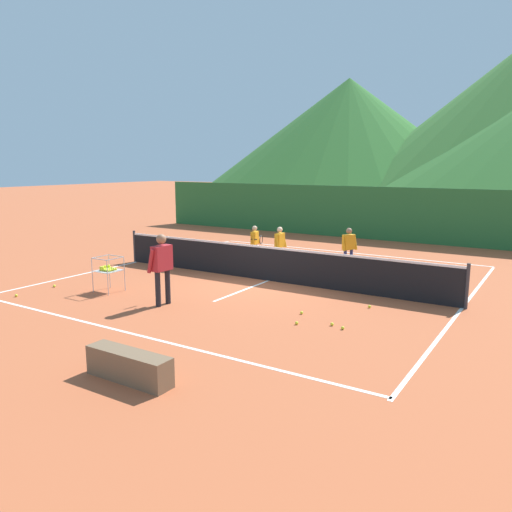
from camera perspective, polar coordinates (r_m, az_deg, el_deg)
ground_plane at (r=14.08m, az=1.42°, el=-2.83°), size 120.00×120.00×0.00m
line_baseline_near at (r=10.10m, az=-14.11°, el=-8.54°), size 10.26×0.08×0.01m
line_baseline_far at (r=18.87m, az=9.90°, el=0.46°), size 10.26×0.08×0.01m
line_sideline_west at (r=17.21m, az=-13.43°, el=-0.65°), size 0.08×10.69×0.01m
line_sideline_east at (r=12.36m, az=22.43°, el=-5.51°), size 0.08×10.69×0.01m
line_service_center at (r=14.08m, az=1.42°, el=-2.81°), size 0.08×5.14×0.01m
tennis_net at (r=13.97m, az=1.43°, el=-0.83°), size 10.49×0.08×1.05m
instructor at (r=11.67m, az=-10.68°, el=-0.77°), size 0.43×0.77×1.67m
student_0 at (r=16.56m, az=-0.11°, el=1.80°), size 0.50×0.54×1.22m
student_1 at (r=15.79m, az=2.73°, el=1.49°), size 0.23×0.51×1.29m
student_2 at (r=15.53m, az=10.52°, el=1.24°), size 0.41×0.52×1.32m
ball_cart at (r=13.32m, az=-16.54°, el=-1.44°), size 0.58×0.58×0.90m
tennis_ball_0 at (r=11.74m, az=12.82°, el=-5.64°), size 0.07×0.07×0.07m
tennis_ball_1 at (r=10.16m, az=9.86°, el=-8.08°), size 0.07×0.07×0.07m
tennis_ball_2 at (r=13.73m, az=-25.67°, el=-4.08°), size 0.07×0.07×0.07m
tennis_ball_3 at (r=10.34m, az=4.66°, el=-7.63°), size 0.07×0.07×0.07m
tennis_ball_4 at (r=14.37m, az=-22.01°, el=-3.19°), size 0.07×0.07×0.07m
tennis_ball_5 at (r=11.04m, az=5.22°, el=-6.45°), size 0.07×0.07×0.07m
tennis_ball_6 at (r=10.35m, az=8.66°, el=-7.69°), size 0.07×0.07×0.07m
windscreen_fence at (r=22.11m, az=13.59°, el=4.75°), size 22.57×0.08×2.28m
courtside_bench at (r=7.97m, az=-14.28°, el=-12.06°), size 1.50×0.36×0.46m
hill_2 at (r=77.31m, az=10.44°, el=13.68°), size 41.66×41.66×15.50m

